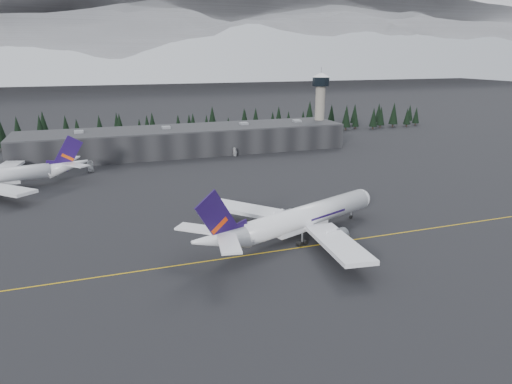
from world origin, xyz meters
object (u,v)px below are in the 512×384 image
object	(u,v)px
control_tower	(320,100)
jet_parked	(1,176)
terminal	(187,140)
gse_vehicle_a	(91,171)
gse_vehicle_b	(235,155)
jet_main	(294,220)

from	to	relation	value
control_tower	jet_parked	size ratio (longest dim) A/B	0.62
terminal	gse_vehicle_a	size ratio (longest dim) A/B	31.66
gse_vehicle_a	terminal	bearing A→B (deg)	30.21
gse_vehicle_b	control_tower	bearing A→B (deg)	82.67
gse_vehicle_b	jet_main	bearing A→B (deg)	-35.40
terminal	control_tower	size ratio (longest dim) A/B	4.24
gse_vehicle_a	gse_vehicle_b	xyz separation A→B (m)	(66.15, 10.28, 0.04)
control_tower	gse_vehicle_a	bearing A→B (deg)	-166.06
terminal	control_tower	world-z (taller)	control_tower
gse_vehicle_b	jet_parked	bearing A→B (deg)	-101.69
terminal	control_tower	xyz separation A→B (m)	(75.00, 3.00, 17.11)
jet_parked	terminal	bearing A→B (deg)	-161.70
jet_parked	gse_vehicle_b	distance (m)	100.40
control_tower	gse_vehicle_b	distance (m)	62.54
terminal	gse_vehicle_b	size ratio (longest dim) A/B	36.78
terminal	jet_main	bearing A→B (deg)	-87.64
gse_vehicle_a	gse_vehicle_b	distance (m)	66.95
jet_parked	gse_vehicle_a	world-z (taller)	jet_parked
jet_main	gse_vehicle_b	distance (m)	105.53
jet_main	gse_vehicle_b	world-z (taller)	jet_main
control_tower	gse_vehicle_b	world-z (taller)	control_tower
jet_parked	gse_vehicle_b	size ratio (longest dim) A/B	13.91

